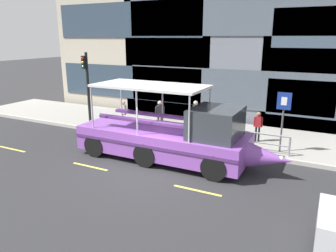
{
  "coord_description": "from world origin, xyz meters",
  "views": [
    {
      "loc": [
        6.13,
        -10.7,
        5.23
      ],
      "look_at": [
        -0.24,
        1.88,
        1.3
      ],
      "focal_mm": 34.36,
      "sensor_mm": 36.0,
      "label": 1
    }
  ],
  "objects_px": {
    "parking_sign": "(283,112)",
    "pedestrian_near_stern": "(124,111)",
    "pedestrian_mid_left": "(195,113)",
    "pedestrian_mid_right": "(160,113)",
    "traffic_light_pole": "(87,82)",
    "duck_tour_boat": "(174,137)",
    "pedestrian_near_bow": "(258,124)"
  },
  "relations": [
    {
      "from": "pedestrian_near_bow",
      "to": "pedestrian_mid_right",
      "type": "height_order",
      "value": "pedestrian_mid_right"
    },
    {
      "from": "traffic_light_pole",
      "to": "duck_tour_boat",
      "type": "distance_m",
      "value": 7.53
    },
    {
      "from": "traffic_light_pole",
      "to": "pedestrian_mid_right",
      "type": "distance_m",
      "value": 4.81
    },
    {
      "from": "traffic_light_pole",
      "to": "pedestrian_near_bow",
      "type": "relative_size",
      "value": 2.79
    },
    {
      "from": "duck_tour_boat",
      "to": "pedestrian_near_stern",
      "type": "bearing_deg",
      "value": 146.75
    },
    {
      "from": "parking_sign",
      "to": "pedestrian_mid_left",
      "type": "height_order",
      "value": "parking_sign"
    },
    {
      "from": "traffic_light_pole",
      "to": "parking_sign",
      "type": "height_order",
      "value": "traffic_light_pole"
    },
    {
      "from": "parking_sign",
      "to": "pedestrian_mid_left",
      "type": "xyz_separation_m",
      "value": [
        -4.6,
        1.1,
        -0.78
      ]
    },
    {
      "from": "parking_sign",
      "to": "pedestrian_mid_left",
      "type": "distance_m",
      "value": 4.79
    },
    {
      "from": "pedestrian_mid_left",
      "to": "pedestrian_mid_right",
      "type": "relative_size",
      "value": 1.01
    },
    {
      "from": "pedestrian_mid_left",
      "to": "duck_tour_boat",
      "type": "bearing_deg",
      "value": -81.67
    },
    {
      "from": "traffic_light_pole",
      "to": "parking_sign",
      "type": "bearing_deg",
      "value": 0.78
    },
    {
      "from": "traffic_light_pole",
      "to": "duck_tour_boat",
      "type": "bearing_deg",
      "value": -20.85
    },
    {
      "from": "pedestrian_mid_right",
      "to": "pedestrian_near_stern",
      "type": "xyz_separation_m",
      "value": [
        -2.37,
        0.02,
        -0.14
      ]
    },
    {
      "from": "traffic_light_pole",
      "to": "pedestrian_near_bow",
      "type": "height_order",
      "value": "traffic_light_pole"
    },
    {
      "from": "duck_tour_boat",
      "to": "pedestrian_near_bow",
      "type": "height_order",
      "value": "duck_tour_boat"
    },
    {
      "from": "parking_sign",
      "to": "pedestrian_near_stern",
      "type": "relative_size",
      "value": 1.81
    },
    {
      "from": "pedestrian_mid_left",
      "to": "pedestrian_mid_right",
      "type": "xyz_separation_m",
      "value": [
        -1.75,
        -0.8,
        -0.01
      ]
    },
    {
      "from": "parking_sign",
      "to": "pedestrian_near_bow",
      "type": "distance_m",
      "value": 1.85
    },
    {
      "from": "parking_sign",
      "to": "traffic_light_pole",
      "type": "bearing_deg",
      "value": -179.22
    },
    {
      "from": "pedestrian_mid_left",
      "to": "pedestrian_mid_right",
      "type": "height_order",
      "value": "pedestrian_mid_left"
    },
    {
      "from": "traffic_light_pole",
      "to": "parking_sign",
      "type": "distance_m",
      "value": 10.91
    },
    {
      "from": "duck_tour_boat",
      "to": "pedestrian_near_stern",
      "type": "height_order",
      "value": "duck_tour_boat"
    },
    {
      "from": "traffic_light_pole",
      "to": "pedestrian_near_stern",
      "type": "bearing_deg",
      "value": 11.98
    },
    {
      "from": "duck_tour_boat",
      "to": "pedestrian_mid_right",
      "type": "height_order",
      "value": "duck_tour_boat"
    },
    {
      "from": "traffic_light_pole",
      "to": "pedestrian_mid_right",
      "type": "height_order",
      "value": "traffic_light_pole"
    },
    {
      "from": "traffic_light_pole",
      "to": "duck_tour_boat",
      "type": "height_order",
      "value": "traffic_light_pole"
    },
    {
      "from": "pedestrian_near_bow",
      "to": "pedestrian_mid_right",
      "type": "relative_size",
      "value": 0.87
    },
    {
      "from": "pedestrian_near_bow",
      "to": "pedestrian_mid_right",
      "type": "distance_m",
      "value": 5.16
    },
    {
      "from": "pedestrian_near_stern",
      "to": "pedestrian_near_bow",
      "type": "bearing_deg",
      "value": 5.4
    },
    {
      "from": "traffic_light_pole",
      "to": "duck_tour_boat",
      "type": "xyz_separation_m",
      "value": [
        6.86,
        -2.61,
        -1.65
      ]
    },
    {
      "from": "pedestrian_mid_left",
      "to": "pedestrian_near_bow",
      "type": "bearing_deg",
      "value": -1.3
    }
  ]
}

